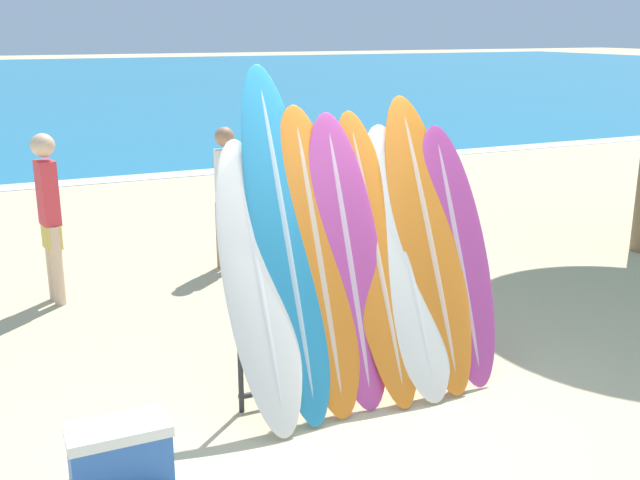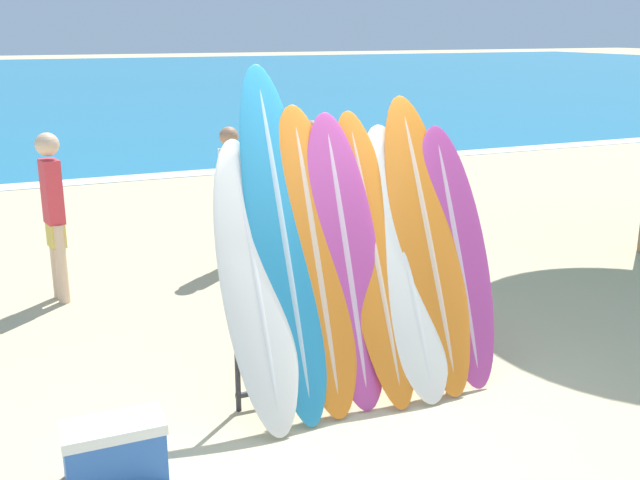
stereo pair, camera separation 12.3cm
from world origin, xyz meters
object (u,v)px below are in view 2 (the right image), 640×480
person_far_left (54,211)px  surfboard_slot_5 (405,260)px  surfboard_slot_2 (316,259)px  surfboard_slot_6 (427,242)px  surfboard_slot_1 (283,240)px  surfboard_slot_4 (374,256)px  surfboard_rack (361,325)px  surfboard_slot_3 (346,259)px  person_far_right (312,173)px  surfboard_slot_0 (256,284)px  person_mid_beach (345,199)px  cooler_box (114,450)px  surfboard_slot_7 (457,255)px  person_near_water (231,192)px

person_far_left → surfboard_slot_5: bearing=-152.5°
surfboard_slot_2 → surfboard_slot_6: surfboard_slot_6 is taller
surfboard_slot_1 → surfboard_slot_4: (0.71, -0.07, -0.18)m
surfboard_rack → surfboard_slot_3: size_ratio=0.96×
person_far_right → surfboard_slot_6: bearing=-62.5°
surfboard_slot_0 → surfboard_slot_4: (0.96, 0.04, 0.08)m
surfboard_rack → person_far_right: 4.52m
surfboard_slot_0 → person_mid_beach: size_ratio=1.26×
surfboard_rack → surfboard_slot_5: bearing=-0.7°
surfboard_slot_4 → surfboard_slot_6: surfboard_slot_6 is taller
surfboard_slot_1 → person_far_left: 3.19m
surfboard_rack → surfboard_slot_0: surfboard_slot_0 is taller
surfboard_slot_2 → surfboard_slot_6: size_ratio=0.99×
surfboard_slot_0 → person_mid_beach: surfboard_slot_0 is taller
person_mid_beach → cooler_box: bearing=-117.5°
surfboard_slot_3 → surfboard_slot_5: (0.49, -0.02, -0.06)m
surfboard_slot_0 → surfboard_slot_7: surfboard_slot_7 is taller
surfboard_rack → surfboard_slot_1: surfboard_slot_1 is taller
surfboard_slot_4 → person_near_water: surfboard_slot_4 is taller
person_mid_beach → cooler_box: (-3.07, -3.23, -0.65)m
surfboard_slot_5 → person_mid_beach: (0.76, 2.71, -0.15)m
cooler_box → surfboard_slot_4: bearing=14.9°
surfboard_slot_2 → surfboard_slot_5: 0.74m
surfboard_slot_0 → surfboard_slot_2: (0.48, 0.05, 0.11)m
surfboard_rack → surfboard_slot_1: size_ratio=0.82×
surfboard_slot_7 → surfboard_slot_4: bearing=177.1°
surfboard_slot_4 → surfboard_slot_6: (0.47, 0.01, 0.05)m
surfboard_slot_4 → person_mid_beach: size_ratio=1.36×
surfboard_rack → surfboard_slot_5: size_ratio=1.02×
surfboard_rack → cooler_box: (-1.95, -0.52, -0.32)m
surfboard_slot_6 → person_near_water: bearing=100.4°
person_far_right → surfboard_slot_5: bearing=-65.2°
surfboard_slot_6 → person_far_left: surfboard_slot_6 is taller
surfboard_slot_4 → person_far_right: (1.26, 4.26, -0.21)m
surfboard_slot_0 → surfboard_slot_7: size_ratio=0.99×
surfboard_rack → cooler_box: bearing=-164.9°
person_mid_beach → surfboard_slot_2: bearing=-103.0°
surfboard_slot_3 → surfboard_slot_7: bearing=-1.4°
surfboard_slot_3 → surfboard_slot_5: surfboard_slot_3 is taller
surfboard_slot_7 → person_far_right: (0.54, 4.30, -0.14)m
surfboard_slot_2 → surfboard_slot_7: size_ratio=1.11×
surfboard_slot_0 → surfboard_slot_1: bearing=24.2°
surfboard_slot_1 → surfboard_slot_3: surfboard_slot_1 is taller
surfboard_slot_3 → surfboard_slot_6: bearing=2.0°
surfboard_slot_6 → surfboard_slot_2: bearing=-179.4°
surfboard_slot_4 → surfboard_slot_7: surfboard_slot_4 is taller
person_far_right → cooler_box: person_far_right is taller
person_mid_beach → person_far_left: size_ratio=0.89×
surfboard_slot_4 → cooler_box: size_ratio=3.39×
surfboard_slot_1 → surfboard_slot_5: 0.99m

